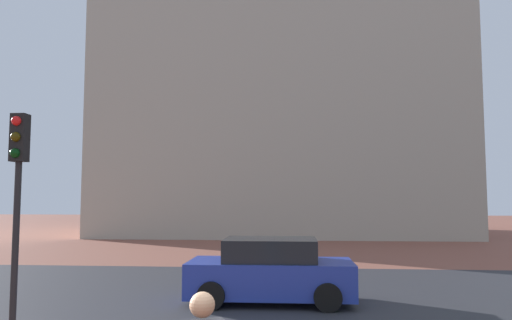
# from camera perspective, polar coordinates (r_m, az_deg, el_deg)

# --- Properties ---
(ground_plane) EXTENTS (120.00, 120.00, 0.00)m
(ground_plane) POSITION_cam_1_polar(r_m,az_deg,el_deg) (14.22, -1.08, -14.89)
(ground_plane) COLOR brown
(street_asphalt_strip) EXTENTS (120.00, 8.09, 0.00)m
(street_asphalt_strip) POSITION_cam_1_polar(r_m,az_deg,el_deg) (13.91, -1.21, -15.11)
(street_asphalt_strip) COLOR #2D2D33
(street_asphalt_strip) RESTS_ON ground_plane
(landmark_building) EXTENTS (24.97, 14.16, 30.50)m
(landmark_building) POSITION_cam_1_polar(r_m,az_deg,el_deg) (36.57, 2.74, 6.52)
(landmark_building) COLOR #B2A893
(landmark_building) RESTS_ON ground_plane
(car_blue) EXTENTS (4.00, 2.01, 1.55)m
(car_blue) POSITION_cam_1_polar(r_m,az_deg,el_deg) (11.99, 1.77, -13.23)
(car_blue) COLOR #23389E
(car_blue) RESTS_ON ground_plane
(traffic_light_pole) EXTENTS (0.28, 0.34, 4.11)m
(traffic_light_pole) POSITION_cam_1_polar(r_m,az_deg,el_deg) (9.87, -26.67, -2.00)
(traffic_light_pole) COLOR black
(traffic_light_pole) RESTS_ON ground_plane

